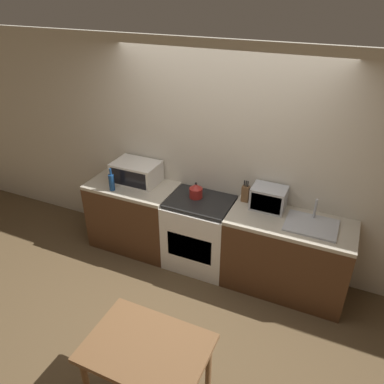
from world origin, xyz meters
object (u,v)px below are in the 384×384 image
object	(u,v)px
stove_range	(200,233)
toaster_oven	(269,198)
kettle	(196,191)
microwave	(136,172)
bottle	(112,182)
dining_table	(147,356)

from	to	relation	value
stove_range	toaster_oven	distance (m)	0.96
kettle	microwave	distance (m)	0.83
stove_range	microwave	bearing A→B (deg)	173.87
kettle	bottle	size ratio (longest dim) A/B	0.68
kettle	microwave	size ratio (longest dim) A/B	0.35
stove_range	dining_table	bearing A→B (deg)	-78.76
kettle	toaster_oven	bearing A→B (deg)	7.22
stove_range	kettle	xyz separation A→B (m)	(-0.07, 0.05, 0.54)
stove_range	microwave	size ratio (longest dim) A/B	1.61
kettle	microwave	xyz separation A→B (m)	(-0.83, 0.05, 0.05)
stove_range	dining_table	world-z (taller)	stove_range
microwave	dining_table	distance (m)	2.36
toaster_oven	stove_range	bearing A→B (deg)	-168.24
kettle	stove_range	bearing A→B (deg)	-34.33
stove_range	kettle	world-z (taller)	kettle
stove_range	kettle	size ratio (longest dim) A/B	4.64
microwave	kettle	bearing A→B (deg)	-3.15
kettle	toaster_oven	world-z (taller)	toaster_oven
toaster_oven	dining_table	xyz separation A→B (m)	(-0.38, -2.01, -0.38)
kettle	dining_table	world-z (taller)	kettle
stove_range	bottle	size ratio (longest dim) A/B	3.17
microwave	toaster_oven	size ratio (longest dim) A/B	1.51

